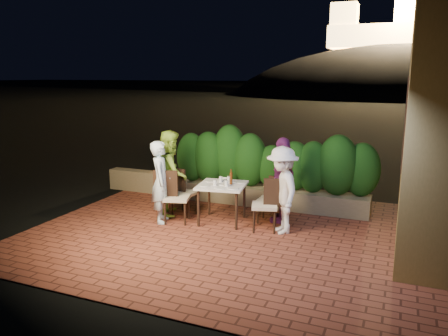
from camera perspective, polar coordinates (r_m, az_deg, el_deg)
The scene contains 31 objects.
ground at distance 7.64m, azimuth -0.50°, elevation -9.57°, with size 400.00×400.00×0.00m, color black.
terrace_floor at distance 8.09m, azimuth 0.89°, elevation -8.72°, with size 7.00×6.00×0.15m, color brown.
window_pane at distance 8.08m, azimuth 22.76°, elevation 5.47°, with size 0.08×1.00×1.40m, color black.
window_frame at distance 8.08m, azimuth 22.69°, elevation 5.48°, with size 0.06×1.15×1.55m, color black.
planter at distance 9.57m, azimuth 5.98°, elevation -3.76°, with size 4.20×0.55×0.40m, color #7D714F.
hedge at distance 9.39m, azimuth 6.08°, elevation 0.65°, with size 4.00×0.70×1.10m, color #143E11, non-canonical shape.
parapet at distance 10.75m, azimuth -9.53°, elevation -1.81°, with size 2.20×0.30×0.50m, color #7D714F.
hill at distance 66.89m, azimuth 21.70°, elevation 5.38°, with size 52.00×40.00×22.00m, color black.
fortress at distance 66.99m, azimuth 22.71°, elevation 17.77°, with size 26.00×8.00×8.00m, color #FFCC7A, non-canonical shape.
dining_table at distance 8.44m, azimuth -0.26°, elevation -4.62°, with size 0.88×0.88×0.75m, color white, non-canonical shape.
plate_nw at distance 8.24m, azimuth -2.53°, elevation -2.29°, with size 0.20×0.20×0.01m, color white.
plate_sw at distance 8.59m, azimuth -1.78°, elevation -1.70°, with size 0.21×0.21×0.01m, color white.
plate_ne at distance 8.04m, azimuth 1.20°, elevation -2.64°, with size 0.22×0.22×0.01m, color white.
plate_se at distance 8.50m, azimuth 2.17°, elevation -1.85°, with size 0.20×0.20×0.01m, color white.
plate_centre at distance 8.35m, azimuth -0.14°, elevation -2.09°, with size 0.22×0.22×0.01m, color white.
plate_front at distance 8.06m, azimuth -0.55°, elevation -2.61°, with size 0.21×0.21×0.01m, color white.
glass_nw at distance 8.23m, azimuth -1.21°, elevation -1.94°, with size 0.06×0.06×0.11m, color silver.
glass_sw at distance 8.50m, azimuth -0.42°, elevation -1.48°, with size 0.07×0.07×0.11m, color silver.
glass_ne at distance 8.17m, azimuth 0.33°, elevation -2.03°, with size 0.07×0.07×0.12m, color silver.
glass_se at distance 8.47m, azimuth 0.64°, elevation -1.50°, with size 0.07×0.07×0.12m, color silver.
beer_bottle at distance 8.32m, azimuth 0.93°, elevation -1.14°, with size 0.06×0.06×0.30m, color #51260D, non-canonical shape.
bowl at distance 8.66m, azimuth -0.12°, elevation -1.46°, with size 0.17×0.17×0.04m, color white.
chair_left_front at distance 8.45m, azimuth -6.18°, elevation -3.73°, with size 0.47×0.47×1.02m, color black, non-canonical shape.
chair_left_back at distance 8.91m, azimuth -5.20°, elevation -3.13°, with size 0.44×0.44×0.94m, color black, non-canonical shape.
chair_right_front at distance 8.00m, azimuth 5.31°, elevation -4.77°, with size 0.45×0.45×0.98m, color black, non-canonical shape.
chair_right_back at distance 8.45m, azimuth 5.97°, elevation -4.06°, with size 0.43×0.43×0.92m, color black, non-canonical shape.
diner_blue at distance 8.43m, azimuth -8.22°, elevation -1.81°, with size 0.58×0.38×1.59m, color #C0E3F7.
diner_green at distance 8.90m, azimuth -6.90°, elevation -0.59°, with size 0.84×0.65×1.72m, color #A0D442.
diner_white at distance 7.85m, azimuth 7.60°, elevation -2.88°, with size 1.02×0.59×1.58m, color white.
diner_purple at distance 8.42m, azimuth 7.70°, elevation -1.56°, with size 0.97×0.40×1.66m, color #6A2365.
parapet_lamp at distance 10.55m, azimuth -8.38°, elevation -0.26°, with size 0.10×0.10×0.14m, color orange.
Camera 1 is at (2.77, -6.54, 2.80)m, focal length 35.00 mm.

